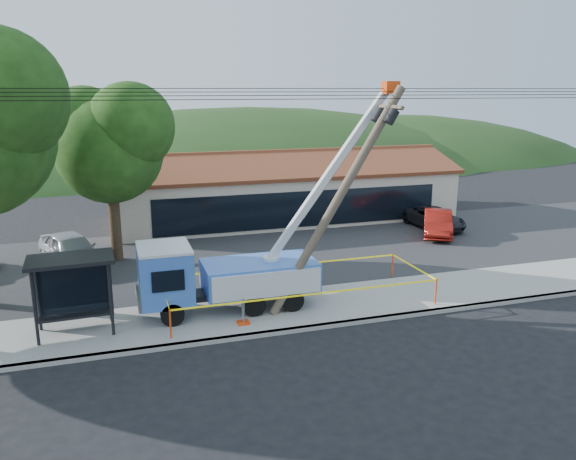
% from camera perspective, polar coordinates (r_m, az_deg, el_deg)
% --- Properties ---
extents(ground, '(120.00, 120.00, 0.00)m').
position_cam_1_polar(ground, '(19.27, 5.80, -12.31)').
color(ground, black).
rests_on(ground, ground).
extents(curb, '(60.00, 0.25, 0.15)m').
position_cam_1_polar(curb, '(21.00, 3.51, -9.73)').
color(curb, gray).
rests_on(curb, ground).
extents(sidewalk, '(60.00, 4.00, 0.15)m').
position_cam_1_polar(sidewalk, '(22.64, 1.77, -7.89)').
color(sidewalk, gray).
rests_on(sidewalk, ground).
extents(parking_lot, '(60.00, 12.00, 0.10)m').
position_cam_1_polar(parking_lot, '(29.89, -3.33, -2.44)').
color(parking_lot, '#28282B').
rests_on(parking_lot, ground).
extents(strip_mall, '(22.50, 8.53, 4.67)m').
position_cam_1_polar(strip_mall, '(38.01, -0.52, 4.00)').
color(strip_mall, '#C6B39D').
rests_on(strip_mall, ground).
extents(tree_lot, '(6.30, 5.60, 8.94)m').
position_cam_1_polar(tree_lot, '(28.88, -17.77, 8.80)').
color(tree_lot, '#332316').
rests_on(tree_lot, ground).
extents(hill_west, '(78.40, 56.00, 28.00)m').
position_cam_1_polar(hill_west, '(71.74, -24.04, 6.04)').
color(hill_west, '#203814').
rests_on(hill_west, ground).
extents(hill_center, '(89.60, 64.00, 32.00)m').
position_cam_1_polar(hill_center, '(73.30, -4.13, 7.37)').
color(hill_center, '#203814').
rests_on(hill_center, ground).
extents(hill_east, '(72.80, 52.00, 26.00)m').
position_cam_1_polar(hill_east, '(80.33, 10.00, 7.78)').
color(hill_east, '#203814').
rests_on(hill_east, ground).
extents(utility_truck, '(10.37, 3.71, 8.72)m').
position_cam_1_polar(utility_truck, '(21.96, -6.48, -4.32)').
color(utility_truck, black).
rests_on(utility_truck, ground).
extents(leaning_pole, '(5.38, 1.92, 8.64)m').
position_cam_1_polar(leaning_pole, '(21.47, 5.64, 4.09)').
color(leaning_pole, brown).
rests_on(leaning_pole, ground).
extents(bus_shelter, '(2.94, 1.88, 2.77)m').
position_cam_1_polar(bus_shelter, '(21.10, -21.10, -4.41)').
color(bus_shelter, black).
rests_on(bus_shelter, ground).
extents(caution_tape, '(10.55, 3.71, 1.07)m').
position_cam_1_polar(caution_tape, '(22.63, 0.96, -5.54)').
color(caution_tape, '#F3400D').
rests_on(caution_tape, ground).
extents(car_silver, '(3.74, 5.35, 1.69)m').
position_cam_1_polar(car_silver, '(29.62, -21.01, -3.64)').
color(car_silver, '#A4A5AB').
rests_on(car_silver, ground).
extents(car_red, '(3.62, 4.67, 1.48)m').
position_cam_1_polar(car_red, '(34.69, 14.88, -0.65)').
color(car_red, maroon).
rests_on(car_red, ground).
extents(car_dark, '(2.32, 4.73, 1.29)m').
position_cam_1_polar(car_dark, '(36.43, 14.56, 0.07)').
color(car_dark, black).
rests_on(car_dark, ground).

